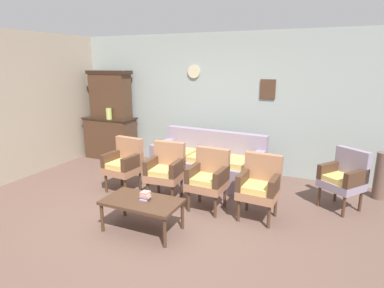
{
  "coord_description": "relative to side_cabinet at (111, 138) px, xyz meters",
  "views": [
    {
      "loc": [
        2.07,
        -3.46,
        2.14
      ],
      "look_at": [
        0.02,
        1.11,
        0.85
      ],
      "focal_mm": 29.89,
      "sensor_mm": 36.0,
      "label": 1
    }
  ],
  "objects": [
    {
      "name": "ground_plane",
      "position": [
        2.53,
        -2.25,
        -0.47
      ],
      "size": [
        7.68,
        7.68,
        0.0
      ],
      "primitive_type": "plane",
      "color": "brown"
    },
    {
      "name": "wall_back_with_decor",
      "position": [
        2.53,
        0.38,
        0.89
      ],
      "size": [
        6.4,
        0.09,
        2.7
      ],
      "color": "#939E99",
      "rests_on": "ground"
    },
    {
      "name": "side_cabinet",
      "position": [
        0.0,
        0.0,
        0.0
      ],
      "size": [
        1.16,
        0.55,
        0.93
      ],
      "color": "#472D1E",
      "rests_on": "ground"
    },
    {
      "name": "cabinet_upper_hutch",
      "position": [
        0.0,
        0.08,
        0.98
      ],
      "size": [
        0.99,
        0.38,
        1.03
      ],
      "color": "#472D1E",
      "rests_on": "side_cabinet"
    },
    {
      "name": "vase_on_cabinet",
      "position": [
        0.13,
        -0.18,
        0.58
      ],
      "size": [
        0.12,
        0.12,
        0.24
      ],
      "primitive_type": "cylinder",
      "color": "#AFBE62",
      "rests_on": "side_cabinet"
    },
    {
      "name": "floral_couch",
      "position": [
        2.59,
        -0.49,
        -0.14
      ],
      "size": [
        2.05,
        0.94,
        0.9
      ],
      "color": "gray",
      "rests_on": "ground"
    },
    {
      "name": "armchair_near_couch_end",
      "position": [
        1.45,
        -1.49,
        0.03
      ],
      "size": [
        0.56,
        0.54,
        0.9
      ],
      "color": "#9E6B4C",
      "rests_on": "ground"
    },
    {
      "name": "armchair_near_cabinet",
      "position": [
        2.24,
        -1.48,
        0.03
      ],
      "size": [
        0.55,
        0.52,
        0.9
      ],
      "color": "#9E6B4C",
      "rests_on": "ground"
    },
    {
      "name": "armchair_by_doorway",
      "position": [
        3.0,
        -1.55,
        0.03
      ],
      "size": [
        0.54,
        0.51,
        0.9
      ],
      "color": "#9E6B4C",
      "rests_on": "ground"
    },
    {
      "name": "armchair_row_middle",
      "position": [
        3.75,
        -1.55,
        0.03
      ],
      "size": [
        0.55,
        0.52,
        0.9
      ],
      "color": "#9E6B4C",
      "rests_on": "ground"
    },
    {
      "name": "wingback_chair_by_fireplace",
      "position": [
        4.83,
        -0.74,
        0.03
      ],
      "size": [
        0.71,
        0.7,
        0.9
      ],
      "color": "gray",
      "rests_on": "ground"
    },
    {
      "name": "coffee_table",
      "position": [
        2.46,
        -2.52,
        -0.09
      ],
      "size": [
        1.0,
        0.56,
        0.42
      ],
      "color": "#472D1E",
      "rests_on": "ground"
    },
    {
      "name": "book_stack_on_table",
      "position": [
        2.49,
        -2.49,
        0.01
      ],
      "size": [
        0.14,
        0.12,
        0.11
      ],
      "color": "#989BAB",
      "rests_on": "coffee_table"
    },
    {
      "name": "floor_vase_by_wall",
      "position": [
        5.38,
        -0.1,
        -0.08
      ],
      "size": [
        0.2,
        0.2,
        0.76
      ],
      "primitive_type": "cylinder",
      "color": "brown",
      "rests_on": "ground"
    }
  ]
}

